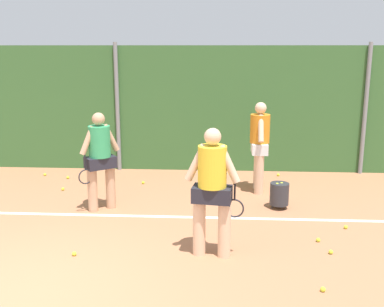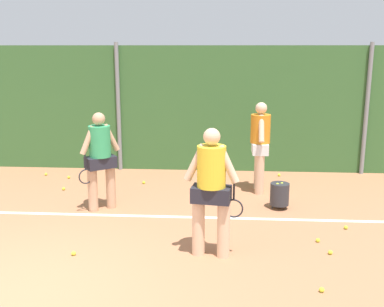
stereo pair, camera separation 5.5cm
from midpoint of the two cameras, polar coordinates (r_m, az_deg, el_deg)
The scene contains 19 objects.
ground_plane at distance 7.81m, azimuth -15.58°, elevation -10.14°, with size 31.75×31.75×0.00m, color #B2704C.
hedge_fence_backdrop at distance 11.60m, azimuth -8.80°, elevation 5.58°, with size 20.64×0.25×3.05m, color #386633.
fence_post_center at distance 11.42m, azimuth -9.00°, elevation 5.65°, with size 0.10×0.10×3.13m, color gray.
fence_post_right at distance 11.66m, azimuth 21.01°, elevation 5.09°, with size 0.10×0.10×3.13m, color gray.
court_baseline_paint at distance 8.76m, azimuth -13.27°, elevation -7.39°, with size 15.08×0.10×0.01m, color white.
player_foreground_near at distance 6.59m, azimuth 2.68°, elevation -4.05°, with size 0.87×0.41×1.92m.
player_midcourt at distance 8.68m, azimuth -11.16°, elevation -0.31°, with size 0.67×0.61×1.86m.
player_backcourt_far at distance 9.71m, azimuth 8.62°, elevation 1.41°, with size 0.41×0.80×1.91m.
ball_hopper at distance 8.91m, azimuth 11.01°, elevation -4.95°, with size 0.36×0.36×0.51m.
tennis_ball_0 at distance 10.42m, azimuth -5.86°, elevation -3.60°, with size 0.07×0.07×0.07m, color #CCDB33.
tennis_ball_1 at distance 11.17m, azimuth 10.92°, elevation -2.63°, with size 0.07×0.07×0.07m, color #CCDB33.
tennis_ball_2 at distance 11.15m, azimuth -14.93°, elevation -2.87°, with size 0.07×0.07×0.07m, color #CCDB33.
tennis_ball_4 at distance 7.66m, azimuth 15.58°, elevation -10.35°, with size 0.07×0.07×0.07m, color #CCDB33.
tennis_ball_5 at distance 10.29m, azimuth -15.52°, elevation -4.25°, with size 0.07×0.07×0.07m, color #CCDB33.
tennis_ball_7 at distance 8.31m, azimuth 18.77°, elevation -8.69°, with size 0.07×0.07×0.07m, color #CCDB33.
tennis_ball_9 at distance 11.56m, azimuth -17.57°, elevation -2.47°, with size 0.07×0.07×0.07m, color #CCDB33.
tennis_ball_10 at distance 6.26m, azimuth 16.08°, elevation -15.97°, with size 0.07×0.07×0.07m, color #CCDB33.
tennis_ball_11 at distance 7.17m, azimuth -14.29°, elevation -11.94°, with size 0.07×0.07×0.07m, color #CCDB33.
tennis_ball_12 at distance 7.30m, azimuth 17.03°, elevation -11.67°, with size 0.07×0.07×0.07m, color #CCDB33.
Camera 2 is at (2.55, -4.88, 3.03)m, focal length 42.90 mm.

